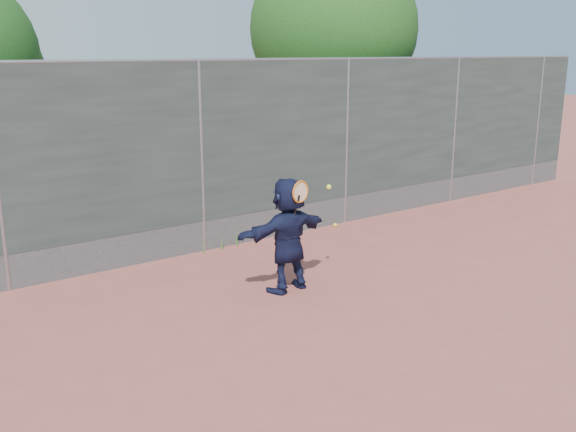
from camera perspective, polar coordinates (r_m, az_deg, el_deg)
ground at (r=7.79m, az=5.37°, el=-9.36°), size 80.00×80.00×0.00m
player at (r=8.50m, az=-0.00°, el=-1.68°), size 1.46×0.57×1.54m
ball_ground at (r=11.80m, az=4.21°, el=-0.80°), size 0.07×0.07×0.07m
fence at (r=10.12m, az=-7.70°, el=5.52°), size 20.00×0.06×3.03m
swing_action at (r=8.27m, az=1.35°, el=2.09°), size 0.73×0.17×0.51m
tree_right at (r=14.54m, az=4.50°, el=15.84°), size 3.78×3.60×5.39m
weed_clump at (r=10.49m, az=-5.72°, el=-2.24°), size 0.68×0.07×0.30m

